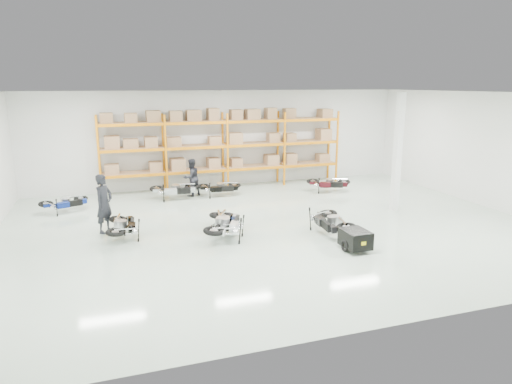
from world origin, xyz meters
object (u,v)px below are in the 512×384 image
object	(u,v)px
person_left	(104,204)
moto_back_d	(329,181)
moto_back_c	(219,185)
moto_black_far_left	(123,222)
moto_back_a	(65,200)
trailer	(355,239)
moto_back_b	(175,187)
person_back	(191,178)
moto_blue_centre	(226,218)
moto_silver_left	(226,220)
moto_touring_right	(330,218)

from	to	relation	value
person_left	moto_back_d	bearing A→B (deg)	-34.36
moto_back_c	moto_back_d	distance (m)	4.96
moto_black_far_left	moto_back_a	distance (m)	4.31
moto_back_a	trailer	bearing A→B (deg)	-150.84
person_left	moto_back_b	bearing A→B (deg)	1.76
moto_back_a	person_back	world-z (taller)	person_back
moto_back_b	trailer	bearing A→B (deg)	-148.46
person_left	moto_back_c	bearing A→B (deg)	-13.44
moto_blue_centre	moto_silver_left	world-z (taller)	moto_silver_left
moto_blue_centre	person_left	distance (m)	4.04
moto_blue_centre	moto_silver_left	size ratio (longest dim) A/B	0.86
moto_silver_left	person_left	xyz separation A→B (m)	(-3.63, 1.83, 0.39)
person_back	moto_black_far_left	bearing A→B (deg)	31.59
moto_black_far_left	moto_silver_left	bearing A→B (deg)	166.68
moto_back_c	person_back	bearing A→B (deg)	79.72
moto_touring_right	moto_black_far_left	bearing A→B (deg)	170.75
moto_back_b	moto_back_c	xyz separation A→B (m)	(1.94, -0.06, -0.05)
moto_back_a	person_back	xyz separation A→B (m)	(5.07, 1.07, 0.34)
moto_back_c	moto_back_b	bearing A→B (deg)	97.05
person_left	person_back	size ratio (longest dim) A/B	1.19
moto_back_a	moto_back_d	bearing A→B (deg)	-111.09
person_left	moto_touring_right	bearing A→B (deg)	-70.99
moto_blue_centre	trailer	bearing A→B (deg)	144.26
moto_black_far_left	person_left	xyz separation A→B (m)	(-0.54, 0.82, 0.45)
moto_black_far_left	moto_back_a	size ratio (longest dim) A/B	1.08
moto_blue_centre	moto_back_d	xyz separation A→B (m)	(5.90, 4.25, 0.01)
moto_back_a	moto_back_b	xyz separation A→B (m)	(4.28, 0.73, 0.06)
moto_black_far_left	moto_back_d	world-z (taller)	moto_black_far_left
moto_silver_left	moto_back_b	world-z (taller)	moto_silver_left
moto_back_b	person_back	xyz separation A→B (m)	(0.79, 0.34, 0.28)
moto_blue_centre	person_back	bearing A→B (deg)	-83.17
moto_back_c	moto_black_far_left	bearing A→B (deg)	145.36
moto_silver_left	trailer	xyz separation A→B (m)	(3.33, -2.30, -0.23)
moto_blue_centre	moto_silver_left	xyz separation A→B (m)	(-0.15, -0.46, 0.08)
moto_blue_centre	trailer	distance (m)	4.22
moto_silver_left	person_left	size ratio (longest dim) A/B	0.99
trailer	moto_back_c	distance (m)	8.10
moto_blue_centre	moto_back_c	xyz separation A→B (m)	(1.00, 5.04, -0.01)
person_left	trailer	bearing A→B (deg)	-81.69
moto_back_a	person_left	distance (m)	3.37
moto_silver_left	trailer	distance (m)	4.05
moto_back_d	trailer	bearing A→B (deg)	-178.94
moto_touring_right	person_back	size ratio (longest dim) A/B	1.12
moto_touring_right	trailer	xyz separation A→B (m)	(-0.00, -1.60, -0.20)
trailer	moto_black_far_left	bearing A→B (deg)	151.62
moto_blue_centre	moto_touring_right	size ratio (longest dim) A/B	0.90
trailer	moto_blue_centre	bearing A→B (deg)	137.91
moto_touring_right	moto_silver_left	bearing A→B (deg)	173.76
moto_black_far_left	moto_blue_centre	bearing A→B (deg)	175.20
moto_touring_right	person_back	world-z (taller)	person_back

